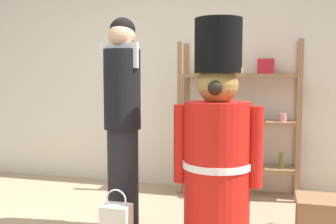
# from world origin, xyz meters

# --- Properties ---
(back_wall) EXTENTS (6.40, 0.12, 2.60)m
(back_wall) POSITION_xyz_m (0.00, 2.20, 1.30)
(back_wall) COLOR silver
(back_wall) RESTS_ON ground_plane
(merchandise_shelf) EXTENTS (1.27, 0.35, 1.65)m
(merchandise_shelf) POSITION_xyz_m (0.68, 1.98, 0.84)
(merchandise_shelf) COLOR #93704C
(merchandise_shelf) RESTS_ON ground_plane
(teddy_bear_guard) EXTENTS (0.67, 0.52, 1.70)m
(teddy_bear_guard) POSITION_xyz_m (0.64, 0.64, 0.74)
(teddy_bear_guard) COLOR red
(teddy_bear_guard) RESTS_ON ground_plane
(person_shopper) EXTENTS (0.31, 0.30, 1.75)m
(person_shopper) POSITION_xyz_m (-0.14, 0.69, 0.94)
(person_shopper) COLOR black
(person_shopper) RESTS_ON ground_plane
(display_crate) EXTENTS (0.45, 0.37, 0.31)m
(display_crate) POSITION_xyz_m (1.46, 1.01, 0.15)
(display_crate) COLOR olive
(display_crate) RESTS_ON ground_plane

